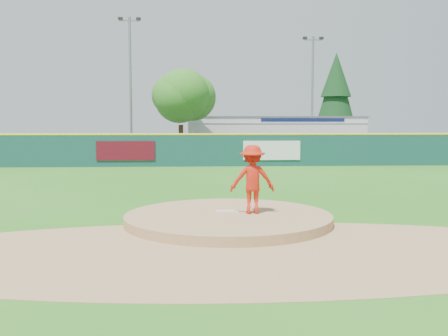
{
  "coord_description": "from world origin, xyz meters",
  "views": [
    {
      "loc": [
        -0.84,
        -13.09,
        2.62
      ],
      "look_at": [
        0.0,
        2.0,
        1.3
      ],
      "focal_mm": 40.0,
      "sensor_mm": 36.0,
      "label": 1
    }
  ],
  "objects": [
    {
      "name": "conifer_tree",
      "position": [
        13.0,
        36.0,
        5.54
      ],
      "size": [
        4.4,
        4.4,
        9.5
      ],
      "color": "#382314",
      "rests_on": "ground"
    },
    {
      "name": "pool_building_grp",
      "position": [
        6.0,
        31.99,
        1.66
      ],
      "size": [
        15.2,
        8.2,
        3.31
      ],
      "color": "silver",
      "rests_on": "ground"
    },
    {
      "name": "light_pole_left",
      "position": [
        -6.0,
        27.0,
        6.05
      ],
      "size": [
        1.75,
        0.25,
        11.0
      ],
      "color": "gray",
      "rests_on": "ground"
    },
    {
      "name": "playground_slide",
      "position": [
        -13.73,
        23.53,
        0.68
      ],
      "size": [
        0.87,
        2.45,
        1.35
      ],
      "color": "#1925D8",
      "rests_on": "ground"
    },
    {
      "name": "pitcher",
      "position": [
        0.65,
        0.05,
        1.16
      ],
      "size": [
        1.19,
        0.7,
        1.83
      ],
      "primitive_type": "imported",
      "rotation": [
        0.0,
        0.0,
        3.16
      ],
      "color": "red",
      "rests_on": "pitchers_mound"
    },
    {
      "name": "ground",
      "position": [
        0.0,
        0.0,
        0.0
      ],
      "size": [
        120.0,
        120.0,
        0.0
      ],
      "primitive_type": "plane",
      "color": "#286B19",
      "rests_on": "ground"
    },
    {
      "name": "infield_dirt_arc",
      "position": [
        0.0,
        -3.0,
        0.01
      ],
      "size": [
        15.4,
        15.4,
        0.01
      ],
      "primitive_type": "cylinder",
      "color": "#9E774C",
      "rests_on": "ground"
    },
    {
      "name": "pitchers_mound",
      "position": [
        0.0,
        0.0,
        0.0
      ],
      "size": [
        5.5,
        5.5,
        0.5
      ],
      "primitive_type": "cylinder",
      "color": "#9E774C",
      "rests_on": "ground"
    },
    {
      "name": "parking_lot",
      "position": [
        0.0,
        27.0,
        0.01
      ],
      "size": [
        44.0,
        16.0,
        0.02
      ],
      "primitive_type": "cube",
      "color": "#38383A",
      "rests_on": "ground"
    },
    {
      "name": "deciduous_tree",
      "position": [
        -2.0,
        25.0,
        4.55
      ],
      "size": [
        5.6,
        5.6,
        7.36
      ],
      "color": "#382314",
      "rests_on": "ground"
    },
    {
      "name": "pitching_rubber",
      "position": [
        0.0,
        0.3,
        0.27
      ],
      "size": [
        0.6,
        0.15,
        0.04
      ],
      "primitive_type": "cube",
      "color": "white",
      "rests_on": "pitchers_mound"
    },
    {
      "name": "light_pole_right",
      "position": [
        9.0,
        29.0,
        5.54
      ],
      "size": [
        1.75,
        0.25,
        10.0
      ],
      "color": "gray",
      "rests_on": "ground"
    },
    {
      "name": "van",
      "position": [
        3.68,
        22.3,
        0.68
      ],
      "size": [
        4.9,
        2.51,
        1.32
      ],
      "primitive_type": "imported",
      "rotation": [
        0.0,
        0.0,
        1.64
      ],
      "color": "silver",
      "rests_on": "parking_lot"
    },
    {
      "name": "fence_banners",
      "position": [
        -0.65,
        17.92,
        1.0
      ],
      "size": [
        12.69,
        0.04,
        1.2
      ],
      "color": "#5C0D1A",
      "rests_on": "ground"
    },
    {
      "name": "outfield_fence",
      "position": [
        0.0,
        18.0,
        1.09
      ],
      "size": [
        40.0,
        0.14,
        2.07
      ],
      "color": "#13403D",
      "rests_on": "ground"
    }
  ]
}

